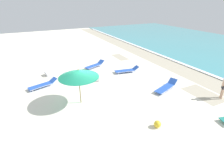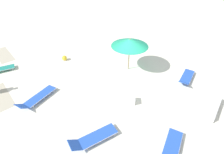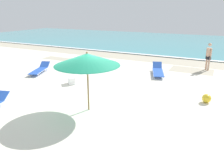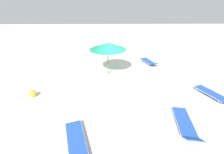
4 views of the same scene
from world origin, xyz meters
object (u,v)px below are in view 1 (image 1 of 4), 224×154
(sun_lounger_near_water_left, at_px, (166,87))
(beach_ball, at_px, (157,124))
(sun_lounger_beside_umbrella, at_px, (95,65))
(lounger_stack, at_px, (56,72))
(sun_lounger_near_water_right, at_px, (127,70))
(sun_lounger_mid_beach_solo, at_px, (43,84))
(beach_umbrella, at_px, (79,74))
(cooler_box, at_px, (99,79))
(beachgoer_wading_adult, at_px, (224,85))

(sun_lounger_near_water_left, bearing_deg, beach_ball, -66.50)
(beach_ball, bearing_deg, sun_lounger_near_water_left, 132.16)
(sun_lounger_beside_umbrella, bearing_deg, lounger_stack, -111.56)
(lounger_stack, distance_m, sun_lounger_beside_umbrella, 3.69)
(sun_lounger_beside_umbrella, xyz_separation_m, sun_lounger_near_water_right, (2.55, 2.11, 0.00))
(sun_lounger_mid_beach_solo, bearing_deg, sun_lounger_near_water_right, 70.75)
(sun_lounger_mid_beach_solo, bearing_deg, beach_umbrella, 12.35)
(cooler_box, bearing_deg, beach_umbrella, -176.88)
(lounger_stack, distance_m, cooler_box, 4.19)
(beach_umbrella, xyz_separation_m, cooler_box, (-2.53, 2.27, -1.82))
(beach_ball, relative_size, cooler_box, 0.61)
(sun_lounger_beside_umbrella, relative_size, beachgoer_wading_adult, 1.26)
(sun_lounger_near_water_right, distance_m, beach_ball, 7.54)
(beach_umbrella, bearing_deg, sun_lounger_beside_umbrella, 150.80)
(beach_umbrella, height_order, sun_lounger_mid_beach_solo, beach_umbrella)
(sun_lounger_mid_beach_solo, bearing_deg, cooler_box, 61.43)
(beach_umbrella, bearing_deg, sun_lounger_near_water_right, 120.47)
(beach_ball, bearing_deg, beachgoer_wading_adult, 94.02)
(sun_lounger_near_water_left, relative_size, sun_lounger_near_water_right, 1.07)
(sun_lounger_mid_beach_solo, relative_size, beach_ball, 5.98)
(beachgoer_wading_adult, bearing_deg, sun_lounger_mid_beach_solo, -80.68)
(lounger_stack, distance_m, beach_ball, 10.25)
(beachgoer_wading_adult, relative_size, cooler_box, 2.93)
(sun_lounger_near_water_left, height_order, beach_ball, sun_lounger_near_water_left)
(lounger_stack, relative_size, cooler_box, 3.27)
(beach_umbrella, xyz_separation_m, sun_lounger_near_water_right, (-3.10, 5.26, -1.80))
(beachgoer_wading_adult, height_order, cooler_box, beachgoer_wading_adult)
(sun_lounger_mid_beach_solo, height_order, beach_ball, sun_lounger_mid_beach_solo)
(lounger_stack, bearing_deg, beach_ball, 7.26)
(beachgoer_wading_adult, bearing_deg, cooler_box, -91.23)
(sun_lounger_mid_beach_solo, height_order, beachgoer_wading_adult, beachgoer_wading_adult)
(beachgoer_wading_adult, distance_m, cooler_box, 8.84)
(sun_lounger_mid_beach_solo, relative_size, cooler_box, 3.67)
(beach_umbrella, bearing_deg, beachgoer_wading_adult, 66.94)
(sun_lounger_near_water_right, height_order, beachgoer_wading_adult, beachgoer_wading_adult)
(beach_umbrella, xyz_separation_m, lounger_stack, (-5.64, -0.54, -1.84))
(beach_ball, distance_m, cooler_box, 6.59)
(sun_lounger_near_water_right, distance_m, beachgoer_wading_adult, 7.54)
(sun_lounger_beside_umbrella, relative_size, cooler_box, 3.68)
(lounger_stack, xyz_separation_m, beachgoer_wading_adult, (9.28, 9.09, 0.84))
(lounger_stack, distance_m, beachgoer_wading_adult, 13.02)
(sun_lounger_beside_umbrella, distance_m, sun_lounger_near_water_right, 3.31)
(sun_lounger_beside_umbrella, bearing_deg, cooler_box, -37.49)
(lounger_stack, height_order, sun_lounger_beside_umbrella, sun_lounger_beside_umbrella)
(lounger_stack, xyz_separation_m, beach_ball, (9.68, 3.37, 0.02))
(sun_lounger_mid_beach_solo, xyz_separation_m, beach_ball, (7.43, 4.73, -0.02))
(beach_umbrella, distance_m, beachgoer_wading_adult, 9.35)
(cooler_box, bearing_deg, sun_lounger_near_water_right, -34.21)
(sun_lounger_near_water_left, height_order, beachgoer_wading_adult, beachgoer_wading_adult)
(beach_ball, xyz_separation_m, cooler_box, (-6.57, -0.56, 0.00))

